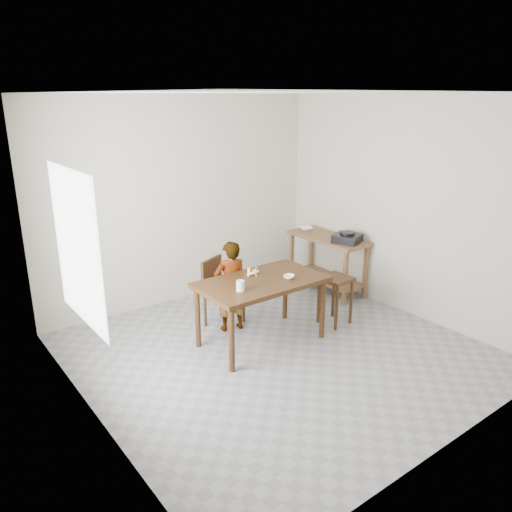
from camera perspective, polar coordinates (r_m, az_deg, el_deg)
floor at (r=5.58m, az=2.53°, el=-11.05°), size 4.00×4.00×0.04m
ceiling at (r=4.88m, az=2.99°, el=18.37°), size 4.00×4.00×0.04m
wall_back at (r=6.69m, az=-8.45°, el=6.26°), size 4.00×0.04×2.70m
wall_front at (r=3.82m, az=22.56°, el=-3.89°), size 4.00×0.04×2.70m
wall_left at (r=4.12m, az=-19.40°, el=-1.93°), size 0.04×4.00×2.70m
wall_right at (r=6.51m, az=16.61°, el=5.37°), size 0.04×4.00×2.70m
window_pane at (r=4.28m, az=-19.82°, el=0.83°), size 0.02×1.10×1.30m
dining_table at (r=5.61m, az=0.62°, el=-6.34°), size 1.40×0.80×0.75m
prep_counter at (r=7.16m, az=8.10°, el=-0.85°), size 0.50×1.20×0.80m
child at (r=5.85m, az=-2.93°, el=-3.47°), size 0.45×0.35×1.10m
dining_chair at (r=6.04m, az=-3.64°, el=-4.21°), size 0.52×0.52×0.82m
stool at (r=6.17m, az=9.01°, el=-5.01°), size 0.36×0.36×0.60m
glass_tumbler at (r=5.15m, az=-1.79°, el=-3.42°), size 0.10×0.10×0.11m
small_bowl at (r=5.52m, az=3.79°, el=-2.38°), size 0.15×0.15×0.04m
banana at (r=5.60m, az=-0.34°, el=-1.91°), size 0.17×0.12×0.06m
serving_bowl at (r=7.32m, az=5.72°, el=3.13°), size 0.25×0.25×0.05m
gas_burner at (r=6.79m, az=10.39°, el=2.01°), size 0.43×0.43×0.11m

